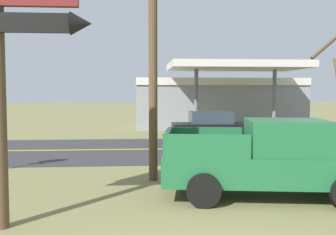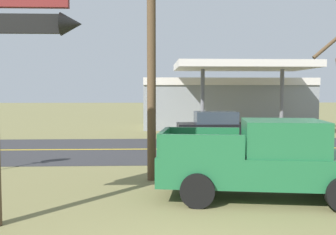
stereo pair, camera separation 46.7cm
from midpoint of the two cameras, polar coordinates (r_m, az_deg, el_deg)
road_asphalt at (r=18.34m, az=0.07°, el=-4.57°), size 140.00×8.00×0.02m
road_centre_line at (r=18.34m, az=0.07°, el=-4.53°), size 126.00×0.20×0.01m
utility_pole at (r=12.07m, az=-1.27°, el=15.43°), size 1.61×0.26×9.68m
gas_station at (r=29.85m, az=8.61°, el=2.32°), size 12.00×11.50×4.40m
pickup_green_parked_on_lawn at (r=10.26m, az=15.22°, el=-5.91°), size 5.43×2.82×1.96m
car_black_mid_lane at (r=20.54m, az=7.79°, el=-1.41°), size 4.20×2.00×1.64m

